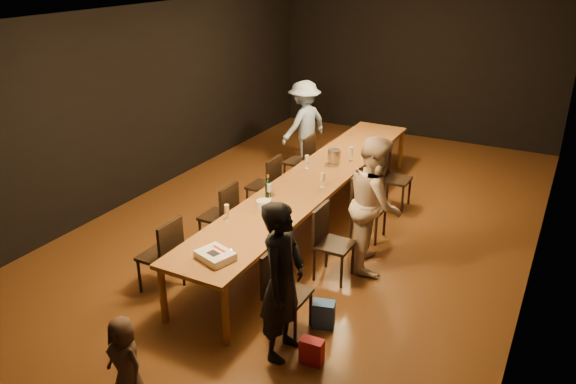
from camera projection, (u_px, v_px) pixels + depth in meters
The scene contains 30 objects.
ground at pixel (313, 224), 8.32m from camera, with size 10.00×10.00×0.00m, color #412510.
room_shell at pixel (316, 85), 7.50m from camera, with size 6.04×10.04×3.02m.
table at pixel (314, 181), 8.04m from camera, with size 0.90×6.00×0.75m.
chair_right_0 at pixel (288, 293), 5.82m from camera, with size 0.42×0.42×0.93m, color black, non-canonical shape.
chair_right_1 at pixel (334, 244), 6.79m from camera, with size 0.42×0.42×0.93m, color black, non-canonical shape.
chair_right_2 at pixel (369, 207), 7.77m from camera, with size 0.42×0.42×0.93m, color black, non-canonical shape.
chair_right_3 at pixel (396, 179), 8.74m from camera, with size 0.42×0.42×0.93m, color black, non-canonical shape.
chair_left_0 at pixel (160, 255), 6.55m from camera, with size 0.42×0.42×0.93m, color black, non-canonical shape.
chair_left_1 at pixel (218, 215), 7.53m from camera, with size 0.42×0.42×0.93m, color black, non-canonical shape.
chair_left_2 at pixel (263, 185), 8.50m from camera, with size 0.42×0.42×0.93m, color black, non-canonical shape.
chair_left_3 at pixel (299, 161), 9.47m from camera, with size 0.42×0.42×0.93m, color black, non-canonical shape.
woman_birthday at pixel (282, 281), 5.36m from camera, with size 0.60×0.40×1.65m, color black.
woman_tan at pixel (375, 203), 6.94m from camera, with size 0.84×0.65×1.72m, color beige.
man_blue at pixel (304, 124), 10.32m from camera, with size 1.03×0.59×1.60m, color #9CBFF2.
child at pixel (125, 360), 4.91m from camera, with size 0.42×0.27×0.86m, color #453126.
gift_bag_red at pixel (312, 351), 5.47m from camera, with size 0.23×0.12×0.27m, color #B61B29.
gift_bag_blue at pixel (323, 314), 6.01m from camera, with size 0.24×0.16×0.30m, color #2651A7.
birthday_cake at pixel (215, 255), 5.88m from camera, with size 0.44×0.39×0.09m.
plate_stack at pixel (264, 204), 7.05m from camera, with size 0.18×0.18×0.10m, color white.
champagne_bottle at pixel (268, 186), 7.31m from camera, with size 0.08×0.08×0.32m, color black, non-canonical shape.
ice_bucket at pixel (334, 157), 8.52m from camera, with size 0.19×0.19×0.21m, color #A5A4A9.
wineglass_0 at pixel (227, 213), 6.70m from camera, with size 0.06×0.06×0.21m, color beige, non-canonical shape.
wineglass_1 at pixel (271, 216), 6.62m from camera, with size 0.06×0.06×0.21m, color beige, non-canonical shape.
wineglass_2 at pixel (269, 191), 7.30m from camera, with size 0.06×0.06×0.21m, color silver, non-canonical shape.
wineglass_3 at pixel (322, 180), 7.65m from camera, with size 0.06×0.06×0.21m, color beige, non-canonical shape.
wineglass_4 at pixel (307, 162), 8.31m from camera, with size 0.06×0.06×0.21m, color silver, non-canonical shape.
wineglass_5 at pixel (351, 153), 8.67m from camera, with size 0.06×0.06×0.21m, color silver, non-canonical shape.
tealight_near at pixel (231, 252), 6.01m from camera, with size 0.05×0.05×0.03m, color #B2B7B2.
tealight_mid at pixel (321, 180), 7.89m from camera, with size 0.05×0.05×0.03m, color #B2B7B2.
tealight_far at pixel (368, 143), 9.39m from camera, with size 0.05×0.05×0.03m, color #B2B7B2.
Camera 1 is at (3.16, -6.76, 3.73)m, focal length 35.00 mm.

